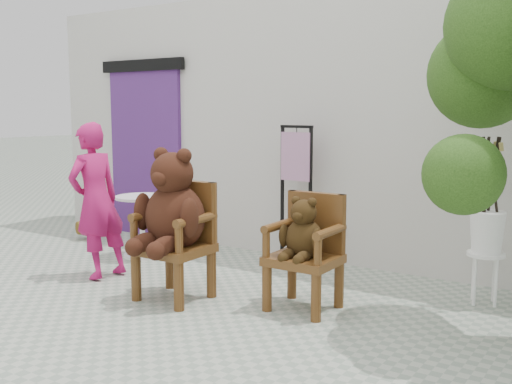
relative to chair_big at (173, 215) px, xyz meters
The scene contains 10 objects.
ground_plane 1.33m from the chair_big, 38.39° to the right, with size 60.00×60.00×0.00m, color gray.
back_wall 2.67m from the chair_big, 70.47° to the left, with size 9.00×1.00×3.00m, color beige.
doorway 2.89m from the chair_big, 138.46° to the left, with size 1.40×0.11×2.33m.
chair_big is the anchor object (origin of this frame).
chair_small 1.19m from the chair_big, 20.89° to the left, with size 0.56×0.52×0.97m.
person 1.15m from the chair_big, behind, with size 0.56×0.37×1.55m, color #AD1559.
cafe_table 1.69m from the chair_big, 143.91° to the left, with size 0.60×0.60×0.70m.
display_stand 1.70m from the chair_big, 80.14° to the left, with size 0.47×0.37×1.51m.
stool_bucket 2.72m from the chair_big, 30.64° to the left, with size 0.32×0.32×1.45m.
potted_plant 2.91m from the chair_big, 153.04° to the left, with size 0.36×0.31×0.40m, color #1A370F.
Camera 1 is at (2.62, -3.24, 1.68)m, focal length 42.00 mm.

